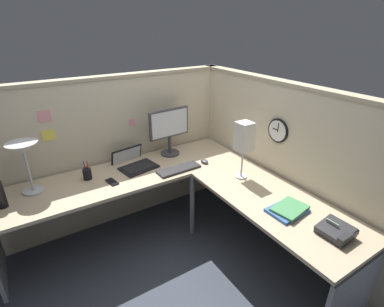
# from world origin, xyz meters

# --- Properties ---
(ground_plane) EXTENTS (6.80, 6.80, 0.00)m
(ground_plane) POSITION_xyz_m (0.00, 0.00, 0.00)
(ground_plane) COLOR #383D47
(cubicle_wall_back) EXTENTS (2.57, 0.12, 1.58)m
(cubicle_wall_back) POSITION_xyz_m (-0.36, 0.87, 0.79)
(cubicle_wall_back) COLOR beige
(cubicle_wall_back) RESTS_ON ground
(cubicle_wall_right) EXTENTS (0.12, 2.37, 1.58)m
(cubicle_wall_right) POSITION_xyz_m (0.87, -0.27, 0.79)
(cubicle_wall_right) COLOR beige
(cubicle_wall_right) RESTS_ON ground
(desk) EXTENTS (2.35, 2.15, 0.73)m
(desk) POSITION_xyz_m (-0.15, -0.05, 0.63)
(desk) COLOR tan
(desk) RESTS_ON ground
(monitor) EXTENTS (0.46, 0.20, 0.50)m
(monitor) POSITION_xyz_m (0.18, 0.64, 1.02)
(monitor) COLOR #38383D
(monitor) RESTS_ON desk
(laptop) EXTENTS (0.40, 0.43, 0.22)m
(laptop) POSITION_xyz_m (-0.26, 0.60, 0.75)
(laptop) COLOR black
(laptop) RESTS_ON desk
(keyboard) EXTENTS (0.43, 0.15, 0.02)m
(keyboard) POSITION_xyz_m (0.07, 0.26, 0.74)
(keyboard) COLOR #232326
(keyboard) RESTS_ON desk
(computer_mouse) EXTENTS (0.06, 0.10, 0.03)m
(computer_mouse) POSITION_xyz_m (0.37, 0.26, 0.75)
(computer_mouse) COLOR #38383D
(computer_mouse) RESTS_ON desk
(desk_lamp_dome) EXTENTS (0.24, 0.24, 0.44)m
(desk_lamp_dome) POSITION_xyz_m (-1.16, 0.58, 1.09)
(desk_lamp_dome) COLOR #B7BABF
(desk_lamp_dome) RESTS_ON desk
(pen_cup) EXTENTS (0.08, 0.08, 0.18)m
(pen_cup) POSITION_xyz_m (-0.72, 0.56, 0.78)
(pen_cup) COLOR black
(pen_cup) RESTS_ON desk
(cell_phone) EXTENTS (0.09, 0.15, 0.01)m
(cell_phone) POSITION_xyz_m (-0.55, 0.38, 0.73)
(cell_phone) COLOR black
(cell_phone) RESTS_ON desk
(thermos_flask) EXTENTS (0.07, 0.07, 0.22)m
(thermos_flask) POSITION_xyz_m (-1.38, 0.46, 0.84)
(thermos_flask) COLOR black
(thermos_flask) RESTS_ON desk
(office_phone) EXTENTS (0.19, 0.21, 0.11)m
(office_phone) POSITION_xyz_m (0.49, -1.12, 0.77)
(office_phone) COLOR #232326
(office_phone) RESTS_ON desk
(book_stack) EXTENTS (0.30, 0.23, 0.04)m
(book_stack) POSITION_xyz_m (0.43, -0.76, 0.75)
(book_stack) COLOR #335999
(book_stack) RESTS_ON desk
(desk_lamp_paper) EXTENTS (0.13, 0.13, 0.53)m
(desk_lamp_paper) POSITION_xyz_m (0.49, -0.16, 1.11)
(desk_lamp_paper) COLOR #B7BABF
(desk_lamp_paper) RESTS_ON desk
(wall_clock) EXTENTS (0.04, 0.22, 0.22)m
(wall_clock) POSITION_xyz_m (0.82, -0.25, 1.15)
(wall_clock) COLOR black
(pinned_note_leftmost) EXTENTS (0.11, 0.00, 0.10)m
(pinned_note_leftmost) POSITION_xyz_m (-0.94, 0.82, 1.29)
(pinned_note_leftmost) COLOR pink
(pinned_note_middle) EXTENTS (0.06, 0.00, 0.07)m
(pinned_note_middle) POSITION_xyz_m (-0.15, 0.82, 1.10)
(pinned_note_middle) COLOR pink
(pinned_note_rightmost) EXTENTS (0.11, 0.00, 0.10)m
(pinned_note_rightmost) POSITION_xyz_m (-0.94, 0.82, 1.12)
(pinned_note_rightmost) COLOR #EAD84C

